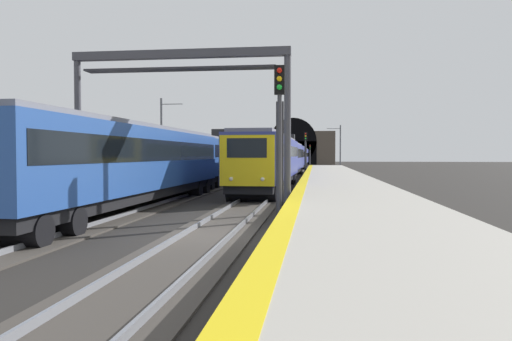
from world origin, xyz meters
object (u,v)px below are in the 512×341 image
at_px(train_adjacent_platform, 222,158).
at_px(railway_signal_mid, 306,149).
at_px(railway_signal_near, 280,128).
at_px(catenary_mast_near, 162,138).
at_px(train_main_approaching, 291,157).
at_px(catenary_mast_far, 340,146).
at_px(railway_signal_far, 310,153).
at_px(overhead_signal_gantry, 180,88).

height_order(train_adjacent_platform, railway_signal_mid, railway_signal_mid).
bearing_deg(railway_signal_near, catenary_mast_near, -154.21).
distance_m(train_main_approaching, catenary_mast_far, 22.43).
xyz_separation_m(train_main_approaching, catenary_mast_far, (21.15, -7.27, 1.74)).
bearing_deg(train_main_approaching, train_adjacent_platform, -12.74).
height_order(train_adjacent_platform, railway_signal_far, railway_signal_far).
bearing_deg(catenary_mast_near, catenary_mast_far, -28.30).
bearing_deg(overhead_signal_gantry, train_adjacent_platform, 6.59).
xyz_separation_m(railway_signal_far, overhead_signal_gantry, (-88.27, 4.37, 2.36)).
xyz_separation_m(railway_signal_mid, catenary_mast_near, (-14.24, 14.16, 0.98)).
distance_m(railway_signal_far, catenary_mast_near, 62.74).
relative_size(train_main_approaching, railway_signal_mid, 14.62).
xyz_separation_m(train_main_approaching, railway_signal_mid, (-0.98, -1.85, 1.06)).
xyz_separation_m(railway_signal_near, catenary_mast_near, (29.32, 14.16, 0.78)).
relative_size(train_adjacent_platform, catenary_mast_far, 8.21).
bearing_deg(railway_signal_near, catenary_mast_far, 175.28).
relative_size(railway_signal_near, catenary_mast_near, 0.70).
bearing_deg(railway_signal_far, catenary_mast_near, -13.05).
distance_m(train_adjacent_platform, catenary_mast_far, 43.52).
bearing_deg(catenary_mast_far, train_adjacent_platform, 163.56).
relative_size(railway_signal_mid, overhead_signal_gantry, 0.57).
xyz_separation_m(train_main_approaching, overhead_signal_gantry, (-42.37, 2.52, 3.08)).
distance_m(train_main_approaching, overhead_signal_gantry, 42.56).
bearing_deg(catenary_mast_near, train_main_approaching, -38.98).
bearing_deg(overhead_signal_gantry, catenary_mast_far, -8.76).
height_order(train_main_approaching, railway_signal_mid, railway_signal_mid).
distance_m(train_adjacent_platform, railway_signal_near, 24.98).
bearing_deg(catenary_mast_far, railway_signal_near, 175.28).
xyz_separation_m(train_main_approaching, catenary_mast_near, (-15.22, 12.32, 2.04)).
xyz_separation_m(railway_signal_near, catenary_mast_far, (65.69, -5.42, 0.49)).
distance_m(railway_signal_mid, catenary_mast_near, 20.11).
bearing_deg(catenary_mast_far, railway_signal_far, 12.36).
bearing_deg(railway_signal_near, overhead_signal_gantry, -116.32).
xyz_separation_m(railway_signal_far, catenary_mast_far, (-24.74, -5.42, 1.02)).
bearing_deg(train_adjacent_platform, overhead_signal_gantry, -172.37).
relative_size(train_main_approaching, railway_signal_near, 13.71).
bearing_deg(catenary_mast_far, railway_signal_mid, 166.24).
relative_size(train_main_approaching, overhead_signal_gantry, 8.38).
height_order(train_main_approaching, train_adjacent_platform, train_adjacent_platform).
xyz_separation_m(railway_signal_mid, railway_signal_far, (46.87, -0.00, -0.34)).
distance_m(catenary_mast_near, catenary_mast_far, 41.31).
relative_size(railway_signal_mid, catenary_mast_far, 0.71).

